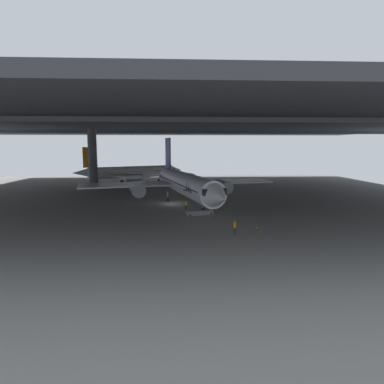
# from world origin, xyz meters

# --- Properties ---
(ground_plane) EXTENTS (110.00, 110.00, 0.00)m
(ground_plane) POSITION_xyz_m (0.00, 0.00, 0.00)
(ground_plane) COLOR gray
(hangar_structure) EXTENTS (121.00, 99.00, 15.17)m
(hangar_structure) POSITION_xyz_m (-0.08, 13.76, 14.54)
(hangar_structure) COLOR #4C4F54
(hangar_structure) RESTS_ON ground_plane
(airplane_main) EXTENTS (36.50, 37.14, 11.70)m
(airplane_main) POSITION_xyz_m (1.95, 0.79, 3.49)
(airplane_main) COLOR white
(airplane_main) RESTS_ON ground_plane
(boarding_stairs) EXTENTS (4.46, 2.38, 4.71)m
(boarding_stairs) POSITION_xyz_m (3.81, -9.45, 0.74)
(boarding_stairs) COLOR slate
(boarding_stairs) RESTS_ON ground_plane
(crew_worker_near_nose) EXTENTS (0.37, 0.49, 1.71)m
(crew_worker_near_nose) POSITION_xyz_m (7.04, -20.87, 0.98)
(crew_worker_near_nose) COLOR #232838
(crew_worker_near_nose) RESTS_ON ground_plane
(crew_worker_by_stairs) EXTENTS (0.33, 0.52, 1.59)m
(crew_worker_by_stairs) POSITION_xyz_m (2.07, -6.07, 0.90)
(crew_worker_by_stairs) COLOR #232838
(crew_worker_by_stairs) RESTS_ON ground_plane
(airplane_distant) EXTENTS (28.26, 28.44, 9.77)m
(airplane_distant) POSITION_xyz_m (-11.62, 31.39, 3.13)
(airplane_distant) COLOR white
(airplane_distant) RESTS_ON ground_plane
(traffic_cone_orange) EXTENTS (0.36, 0.36, 0.60)m
(traffic_cone_orange) POSITION_xyz_m (10.10, -18.46, 0.29)
(traffic_cone_orange) COLOR black
(traffic_cone_orange) RESTS_ON ground_plane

